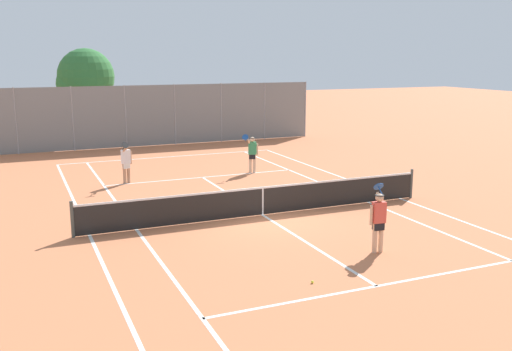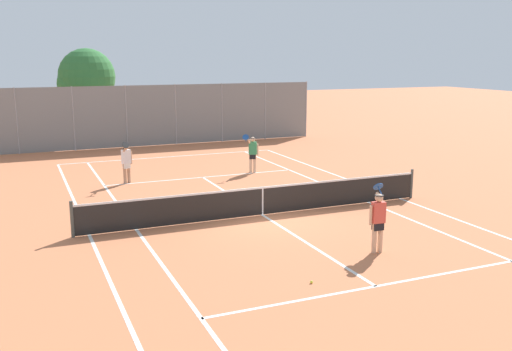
{
  "view_description": "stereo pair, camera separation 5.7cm",
  "coord_description": "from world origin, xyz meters",
  "px_view_note": "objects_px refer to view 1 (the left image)",
  "views": [
    {
      "loc": [
        -7.28,
        -16.45,
        5.12
      ],
      "look_at": [
        0.4,
        1.5,
        1.0
      ],
      "focal_mm": 40.0,
      "sensor_mm": 36.0,
      "label": 1
    },
    {
      "loc": [
        -7.22,
        -16.48,
        5.12
      ],
      "look_at": [
        0.4,
        1.5,
        1.0
      ],
      "focal_mm": 40.0,
      "sensor_mm": 36.0,
      "label": 2
    }
  ],
  "objects_px": {
    "player_far_left": "(126,161)",
    "tree_behind_left": "(84,79)",
    "loose_tennis_ball_0": "(312,282)",
    "player_far_right": "(252,152)",
    "tennis_net": "(263,200)",
    "player_near_side": "(378,218)"
  },
  "relations": [
    {
      "from": "player_far_right",
      "to": "loose_tennis_ball_0",
      "type": "xyz_separation_m",
      "value": [
        -3.62,
        -12.19,
        -0.89
      ]
    },
    {
      "from": "player_far_left",
      "to": "loose_tennis_ball_0",
      "type": "distance_m",
      "value": 12.39
    },
    {
      "from": "player_near_side",
      "to": "loose_tennis_ball_0",
      "type": "height_order",
      "value": "player_near_side"
    },
    {
      "from": "player_near_side",
      "to": "player_far_left",
      "type": "relative_size",
      "value": 1.0
    },
    {
      "from": "tennis_net",
      "to": "player_far_right",
      "type": "height_order",
      "value": "player_far_right"
    },
    {
      "from": "player_near_side",
      "to": "player_far_right",
      "type": "distance_m",
      "value": 11.03
    },
    {
      "from": "player_far_right",
      "to": "tree_behind_left",
      "type": "bearing_deg",
      "value": 112.5
    },
    {
      "from": "player_near_side",
      "to": "tree_behind_left",
      "type": "xyz_separation_m",
      "value": [
        -4.49,
        24.27,
        2.82
      ]
    },
    {
      "from": "player_near_side",
      "to": "player_far_left",
      "type": "xyz_separation_m",
      "value": [
        -4.54,
        11.01,
        0.0
      ]
    },
    {
      "from": "tree_behind_left",
      "to": "loose_tennis_ball_0",
      "type": "bearing_deg",
      "value": -85.78
    },
    {
      "from": "player_far_right",
      "to": "tree_behind_left",
      "type": "height_order",
      "value": "tree_behind_left"
    },
    {
      "from": "player_far_left",
      "to": "loose_tennis_ball_0",
      "type": "xyz_separation_m",
      "value": [
        1.93,
        -12.21,
        -0.89
      ]
    },
    {
      "from": "tennis_net",
      "to": "player_near_side",
      "type": "distance_m",
      "value": 4.69
    },
    {
      "from": "tennis_net",
      "to": "player_far_right",
      "type": "distance_m",
      "value": 6.94
    },
    {
      "from": "tennis_net",
      "to": "loose_tennis_ball_0",
      "type": "bearing_deg",
      "value": -102.48
    },
    {
      "from": "tree_behind_left",
      "to": "tennis_net",
      "type": "bearing_deg",
      "value": -81.0
    },
    {
      "from": "tennis_net",
      "to": "player_far_left",
      "type": "height_order",
      "value": "player_far_left"
    },
    {
      "from": "player_far_left",
      "to": "tree_behind_left",
      "type": "distance_m",
      "value": 13.56
    },
    {
      "from": "tennis_net",
      "to": "player_far_right",
      "type": "relative_size",
      "value": 6.76
    },
    {
      "from": "loose_tennis_ball_0",
      "to": "tree_behind_left",
      "type": "relative_size",
      "value": 0.01
    },
    {
      "from": "tennis_net",
      "to": "player_far_left",
      "type": "relative_size",
      "value": 6.76
    },
    {
      "from": "player_near_side",
      "to": "player_far_right",
      "type": "xyz_separation_m",
      "value": [
        1.02,
        10.98,
        0.0
      ]
    }
  ]
}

